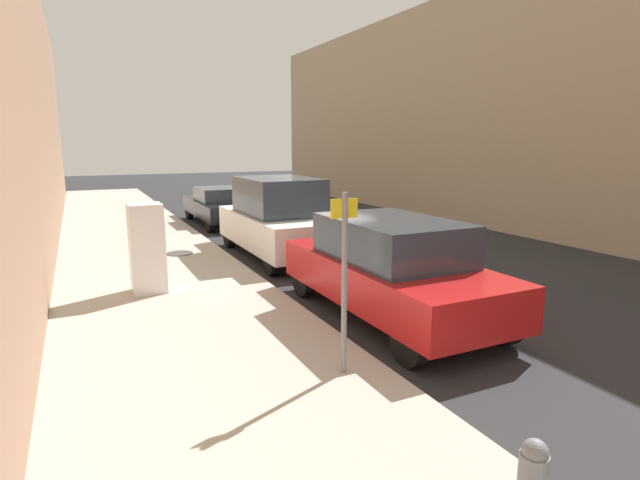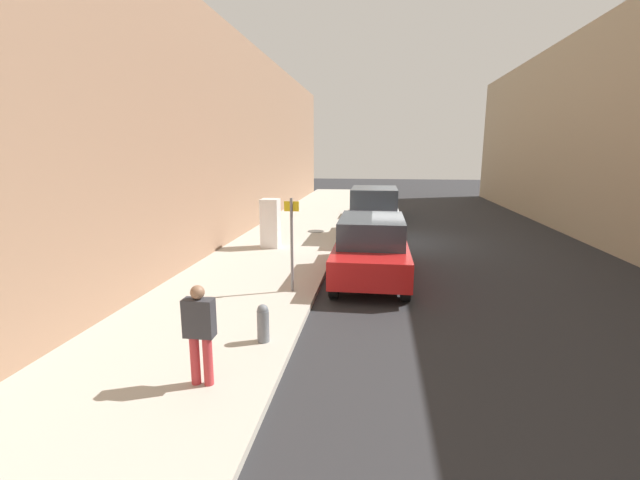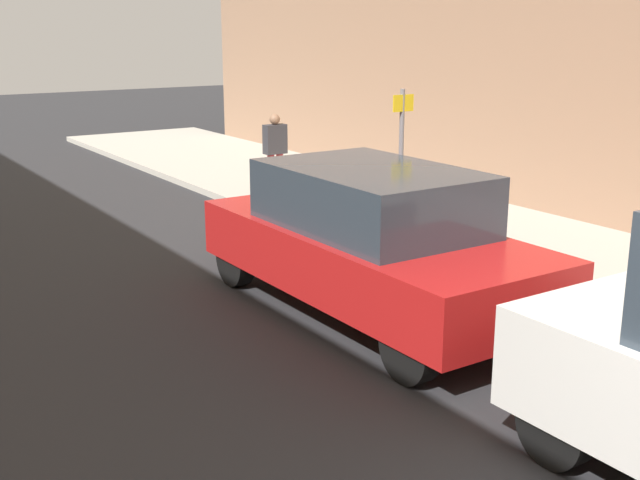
% 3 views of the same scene
% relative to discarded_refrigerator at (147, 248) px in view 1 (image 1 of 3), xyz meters
% --- Properties ---
extents(ground_plane, '(80.00, 80.00, 0.00)m').
position_rel_discarded_refrigerator_xyz_m(ground_plane, '(4.83, 2.38, -1.00)').
color(ground_plane, '#28282B').
extents(sidewalk_slab, '(4.10, 44.00, 0.13)m').
position_rel_discarded_refrigerator_xyz_m(sidewalk_slab, '(0.30, 2.38, -0.94)').
color(sidewalk_slab, '#B2ADA0').
rests_on(sidewalk_slab, ground).
extents(building_facade_across, '(2.37, 37.40, 8.51)m').
position_rel_discarded_refrigerator_xyz_m(building_facade_across, '(13.09, 2.38, 3.25)').
color(building_facade_across, tan).
rests_on(building_facade_across, ground).
extents(discarded_refrigerator, '(0.63, 0.62, 1.74)m').
position_rel_discarded_refrigerator_xyz_m(discarded_refrigerator, '(0.00, 0.00, 0.00)').
color(discarded_refrigerator, white).
rests_on(discarded_refrigerator, sidewalk_slab).
extents(manhole_cover, '(0.70, 0.70, 0.02)m').
position_rel_discarded_refrigerator_xyz_m(manhole_cover, '(1.17, 3.25, -0.86)').
color(manhole_cover, '#47443F').
rests_on(manhole_cover, sidewalk_slab).
extents(street_sign_post, '(0.36, 0.07, 2.31)m').
position_rel_discarded_refrigerator_xyz_m(street_sign_post, '(1.75, -4.79, 0.43)').
color(street_sign_post, slate).
rests_on(street_sign_post, sidewalk_slab).
extents(parked_suv_red, '(1.98, 4.75, 1.75)m').
position_rel_discarded_refrigerator_xyz_m(parked_suv_red, '(3.65, -3.01, -0.10)').
color(parked_suv_red, red).
rests_on(parked_suv_red, ground).
extents(parked_van_white, '(2.00, 4.68, 2.12)m').
position_rel_discarded_refrigerator_xyz_m(parked_van_white, '(3.65, 2.32, 0.04)').
color(parked_van_white, silver).
rests_on(parked_van_white, ground).
extents(parked_sedan_dark, '(1.81, 4.67, 1.40)m').
position_rel_discarded_refrigerator_xyz_m(parked_sedan_dark, '(3.65, 8.50, -0.28)').
color(parked_sedan_dark, black).
rests_on(parked_sedan_dark, ground).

